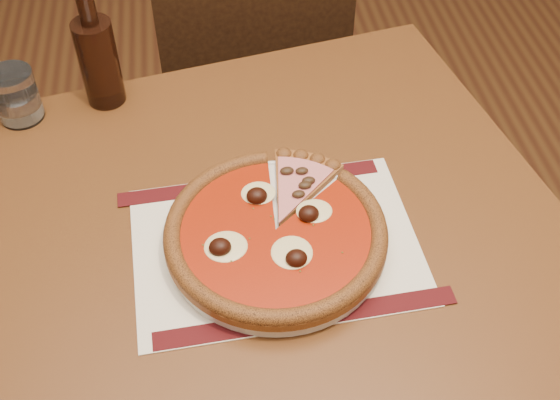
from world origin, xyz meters
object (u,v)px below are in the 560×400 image
at_px(bottle, 98,58).
at_px(chair_far, 252,100).
at_px(table, 282,268).
at_px(pizza, 276,231).
at_px(plate, 276,241).
at_px(water_glass, 16,95).

bearing_deg(bottle, chair_far, 48.72).
bearing_deg(table, pizza, -110.33).
distance_m(chair_far, plate, 0.73).
relative_size(water_glass, bottle, 0.41).
relative_size(chair_far, bottle, 3.85).
relative_size(plate, pizza, 0.98).
bearing_deg(bottle, plate, -55.94).
bearing_deg(chair_far, water_glass, 36.63).
xyz_separation_m(chair_far, plate, (-0.03, -0.67, 0.29)).
xyz_separation_m(water_glass, bottle, (0.14, 0.03, 0.04)).
bearing_deg(pizza, plate, -103.15).
bearing_deg(water_glass, bottle, 10.93).
relative_size(table, plate, 3.15).
distance_m(table, chair_far, 0.65).
height_order(pizza, bottle, bottle).
distance_m(table, water_glass, 0.51).
bearing_deg(chair_far, bottle, 45.91).
relative_size(pizza, water_glass, 3.47).
relative_size(table, pizza, 3.08).
distance_m(table, pizza, 0.14).
bearing_deg(water_glass, plate, -41.09).
bearing_deg(plate, bottle, 124.06).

